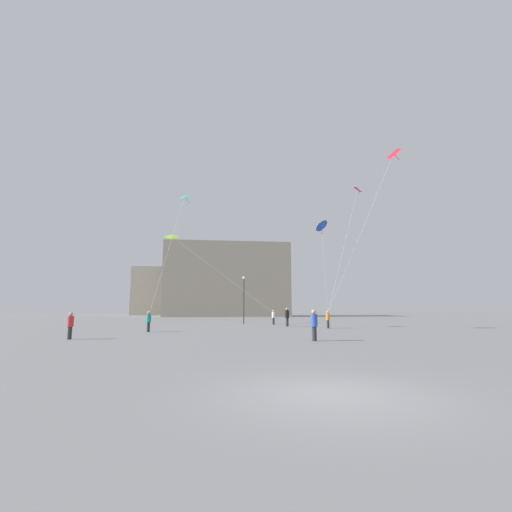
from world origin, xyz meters
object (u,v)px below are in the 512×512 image
at_px(kite_lime_delta, 174,238).
at_px(kite_cobalt_diamond, 321,226).
at_px(kite_magenta_delta, 357,192).
at_px(building_left_hall, 159,292).
at_px(person_in_teal, 149,320).
at_px(building_centre_hall, 227,281).
at_px(person_in_red, 70,324).
at_px(person_in_blue, 314,324).
at_px(person_in_white, 273,316).
at_px(person_in_black, 287,316).
at_px(lamppost_east, 244,292).
at_px(kite_cyan_diamond, 185,197).
at_px(kite_crimson_delta, 392,157).
at_px(person_in_orange, 328,319).

bearing_deg(kite_lime_delta, kite_cobalt_diamond, -42.94).
distance_m(kite_magenta_delta, building_left_hall, 69.48).
relative_size(person_in_teal, building_centre_hall, 0.06).
bearing_deg(kite_cobalt_diamond, building_left_hall, 109.98).
xyz_separation_m(person_in_red, kite_lime_delta, (2.91, 21.54, 9.40)).
distance_m(person_in_blue, building_left_hall, 83.38).
bearing_deg(person_in_white, building_left_hall, -160.61).
relative_size(person_in_white, person_in_black, 0.88).
xyz_separation_m(person_in_black, kite_lime_delta, (-12.40, 8.24, 9.25)).
height_order(person_in_black, lamppost_east, lamppost_east).
xyz_separation_m(person_in_red, kite_magenta_delta, (24.62, 17.18, 14.53)).
xyz_separation_m(person_in_black, kite_cyan_diamond, (-10.09, -2.62, 11.06)).
bearing_deg(kite_magenta_delta, person_in_black, -157.38).
height_order(kite_crimson_delta, building_centre_hall, building_centre_hall).
bearing_deg(kite_magenta_delta, kite_cyan_diamond, -161.49).
relative_size(person_in_blue, kite_lime_delta, 0.14).
bearing_deg(building_centre_hall, person_in_black, -83.26).
xyz_separation_m(kite_magenta_delta, kite_crimson_delta, (-1.66, -11.91, -0.98)).
distance_m(person_in_black, kite_lime_delta, 17.52).
bearing_deg(kite_magenta_delta, kite_lime_delta, 168.66).
bearing_deg(person_in_black, kite_lime_delta, 80.25).
relative_size(person_in_blue, kite_crimson_delta, 0.12).
height_order(kite_magenta_delta, kite_cobalt_diamond, kite_magenta_delta).
xyz_separation_m(kite_crimson_delta, building_centre_hall, (-12.89, 52.38, -6.56)).
distance_m(person_in_orange, person_in_blue, 12.86).
xyz_separation_m(person_in_orange, building_centre_hall, (-8.28, 48.00, 6.99)).
height_order(person_in_orange, kite_crimson_delta, kite_crimson_delta).
distance_m(person_in_blue, person_in_teal, 13.75).
height_order(person_in_blue, kite_cobalt_diamond, kite_cobalt_diamond).
xyz_separation_m(person_in_black, person_in_red, (-15.30, -13.30, -0.15)).
height_order(person_in_teal, kite_lime_delta, kite_lime_delta).
distance_m(person_in_red, kite_cyan_diamond, 16.34).
xyz_separation_m(person_in_teal, kite_magenta_delta, (21.37, 10.90, 14.53)).
height_order(kite_cobalt_diamond, building_left_hall, building_left_hall).
xyz_separation_m(person_in_black, lamppost_east, (-3.87, 6.81, 2.65)).
distance_m(person_in_blue, kite_lime_delta, 27.95).
height_order(person_in_teal, lamppost_east, lamppost_east).
bearing_deg(person_in_blue, building_left_hall, 125.29).
bearing_deg(lamppost_east, kite_crimson_delta, -52.18).
relative_size(person_in_blue, kite_magenta_delta, 0.12).
bearing_deg(building_left_hall, person_in_orange, -68.94).
bearing_deg(person_in_white, person_in_blue, -2.94).
bearing_deg(person_in_orange, person_in_white, 133.33).
relative_size(kite_cobalt_diamond, lamppost_east, 1.49).
relative_size(person_in_white, kite_magenta_delta, 0.11).
bearing_deg(kite_cyan_diamond, person_in_red, -116.00).
xyz_separation_m(person_in_teal, building_centre_hall, (6.81, 51.36, 6.99)).
bearing_deg(person_in_black, person_in_orange, -116.43).
bearing_deg(person_in_orange, person_in_red, -134.74).
bearing_deg(person_in_red, kite_cyan_diamond, -170.18).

